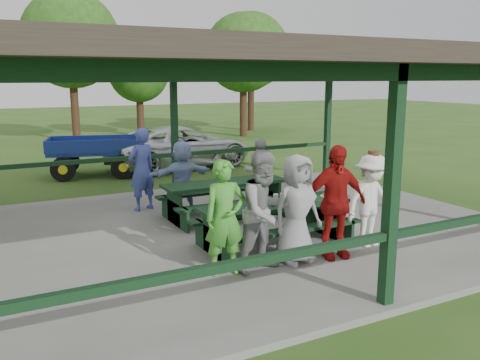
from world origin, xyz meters
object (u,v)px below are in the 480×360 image
spectator_lblue (182,176)px  farm_trailer (94,155)px  pickup_truck (180,147)px  picnic_table_far (225,195)px  contestant_grey_left (265,211)px  contestant_red (335,202)px  contestant_white_fedora (371,200)px  spectator_blue (142,169)px  picnic_table_near (274,219)px  contestant_green (225,218)px  contestant_grey_mid (297,209)px  spectator_grey (259,171)px

spectator_lblue → farm_trailer: size_ratio=0.42×
pickup_truck → picnic_table_far: bearing=157.7°
contestant_grey_left → contestant_red: (1.26, -0.02, 0.00)m
contestant_white_fedora → spectator_blue: 4.96m
picnic_table_near → contestant_red: 1.15m
contestant_green → spectator_lblue: size_ratio=1.11×
contestant_grey_mid → pickup_truck: 9.53m
contestant_grey_left → spectator_blue: contestant_grey_left is taller
contestant_grey_mid → spectator_grey: 3.92m
contestant_red → pickup_truck: bearing=94.4°
contestant_grey_left → spectator_blue: bearing=86.1°
spectator_blue → pickup_truck: size_ratio=0.36×
contestant_grey_mid → picnic_table_far: bearing=81.2°
spectator_lblue → pickup_truck: 6.06m
contestant_green → contestant_red: size_ratio=0.94×
contestant_green → pickup_truck: size_ratio=0.34×
contestant_red → contestant_grey_left: bearing=-170.2°
picnic_table_far → farm_trailer: size_ratio=0.71×
picnic_table_far → contestant_red: bearing=-80.2°
contestant_grey_mid → contestant_red: bearing=-12.9°
spectator_blue → spectator_grey: (2.58, -0.56, -0.16)m
contestant_red → contestant_grey_mid: bearing=-176.7°
picnic_table_near → spectator_blue: 3.64m
picnic_table_far → spectator_blue: bearing=133.8°
pickup_truck → contestant_grey_mid: bearing=160.6°
pickup_truck → contestant_green: bearing=153.7°
picnic_table_near → contestant_white_fedora: (1.45, -0.76, 0.32)m
farm_trailer → spectator_lblue: bearing=-67.9°
contestant_white_fedora → pickup_truck: 9.30m
picnic_table_far → contestant_green: bearing=-116.0°
contestant_grey_left → contestant_white_fedora: size_ratio=1.10×
contestant_green → spectator_blue: spectator_blue is taller
contestant_red → spectator_grey: contestant_red is taller
picnic_table_near → contestant_grey_left: size_ratio=1.46×
contestant_green → spectator_grey: (2.60, 3.57, -0.12)m
spectator_lblue → spectator_grey: size_ratio=1.05×
contestant_grey_left → contestant_white_fedora: (2.17, 0.14, -0.11)m
contestant_grey_left → pickup_truck: (2.29, 9.44, -0.32)m
farm_trailer → contestant_red: bearing=-64.2°
picnic_table_far → contestant_white_fedora: 3.11m
contestant_white_fedora → picnic_table_near: bearing=150.2°
contestant_green → contestant_grey_mid: bearing=2.2°
spectator_grey → farm_trailer: spectator_grey is taller
farm_trailer → contestant_white_fedora: bearing=-58.7°
contestant_green → contestant_red: (1.85, -0.17, 0.06)m
spectator_lblue → spectator_grey: 1.85m
picnic_table_near → farm_trailer: farm_trailer is taller
pickup_truck → picnic_table_near: bearing=160.4°
contestant_red → contestant_white_fedora: contestant_red is taller
picnic_table_near → contestant_green: (-1.30, -0.75, 0.37)m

